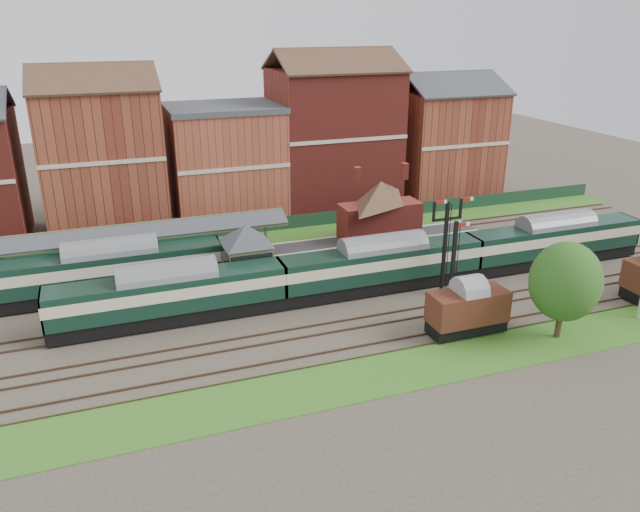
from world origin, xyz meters
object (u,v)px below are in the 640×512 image
object	(u,v)px
signal_box	(247,258)
semaphore_bracket	(445,242)
dmu_train	(382,264)
goods_van_a	(468,309)
platform_railcar	(113,269)

from	to	relation	value
signal_box	semaphore_bracket	xyz separation A→B (m)	(15.04, -5.75, 1.44)
dmu_train	goods_van_a	world-z (taller)	dmu_train
signal_box	platform_railcar	bearing A→B (deg)	162.74
dmu_train	platform_railcar	bearing A→B (deg)	162.92
semaphore_bracket	dmu_train	distance (m)	5.51
semaphore_bracket	goods_van_a	bearing A→B (deg)	-105.43
platform_railcar	semaphore_bracket	bearing A→B (deg)	-19.44
dmu_train	platform_railcar	world-z (taller)	platform_railcar
signal_box	semaphore_bracket	size ratio (longest dim) A/B	0.73
semaphore_bracket	platform_railcar	size ratio (longest dim) A/B	0.46
signal_box	goods_van_a	world-z (taller)	signal_box
semaphore_bracket	dmu_train	bearing A→B (deg)	150.11
signal_box	goods_van_a	distance (m)	18.08
signal_box	dmu_train	distance (m)	11.20
signal_box	dmu_train	size ratio (longest dim) A/B	0.11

